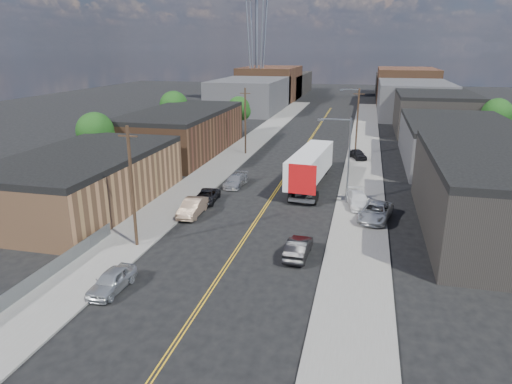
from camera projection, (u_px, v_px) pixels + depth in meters
The scene contains 34 objects.
ground at pixel (311, 139), 82.10m from camera, with size 260.00×260.00×0.00m, color black.
centerline at pixel (298, 157), 68.19m from camera, with size 0.32×120.00×0.01m, color gold.
sidewalk_left at pixel (237, 153), 70.29m from camera, with size 5.00×140.00×0.15m, color slate.
sidewalk_right at pixel (363, 160), 66.05m from camera, with size 5.00×140.00×0.15m, color slate.
warehouse_tan at pixel (85, 180), 46.35m from camera, with size 12.00×22.00×5.60m.
warehouse_brown at pixel (182, 131), 70.29m from camera, with size 12.00×26.00×6.60m.
industrial_right_a at pixel (511, 195), 39.05m from camera, with size 14.00×22.00×7.10m.
industrial_right_b at pixel (457, 143), 63.29m from camera, with size 14.00×24.00×6.10m.
industrial_right_c at pixel (434, 112), 87.15m from camera, with size 14.00×22.00×7.60m.
skyline_left_a at pixel (251, 95), 117.78m from camera, with size 16.00×30.00×8.00m, color #363639.
skyline_right_a at pixel (413, 99), 108.85m from camera, with size 16.00×30.00×8.00m, color #363639.
skyline_left_b at pixel (270, 84), 140.64m from camera, with size 16.00×26.00×10.00m, color #4F321F.
skyline_right_b at pixel (406, 86), 131.72m from camera, with size 16.00×26.00×10.00m, color #4F321F.
skyline_left_c at pixel (282, 84), 159.63m from camera, with size 16.00×40.00×7.00m, color black.
skyline_right_c at pixel (401, 86), 150.70m from camera, with size 16.00×40.00×7.00m, color black.
streetlight_near at pixel (345, 154), 46.36m from camera, with size 3.39×0.25×9.00m.
streetlight_far at pixel (356, 110), 78.79m from camera, with size 3.39×0.25×9.00m.
utility_pole_left_near at pixel (132, 187), 36.04m from camera, with size 1.60×0.26×10.00m.
utility_pole_left_far at pixel (245, 121), 68.47m from camera, with size 1.60×0.26×10.00m.
utility_pole_right at pixel (357, 122), 67.59m from camera, with size 1.60×0.26×10.00m.
chainlink_fence at pixel (50, 271), 32.11m from camera, with size 0.05×16.00×1.22m.
tree_left_near at pixel (96, 134), 58.07m from camera, with size 4.85×4.76×7.91m.
tree_left_mid at pixel (174, 107), 81.15m from camera, with size 5.10×5.04×8.37m.
tree_left_far at pixel (239, 109), 85.68m from camera, with size 4.35×4.20×6.97m.
tree_right_far at pixel (497, 115), 73.82m from camera, with size 4.85×4.76×7.91m.
semi_truck at pixel (312, 164), 54.05m from camera, with size 4.09×17.08×4.42m.
car_left_a at pixel (112, 281), 30.56m from camera, with size 1.73×4.30×1.46m, color silver.
car_left_b at pixel (193, 207), 44.36m from camera, with size 1.71×4.91×1.62m, color #8E735D.
car_left_c at pixel (207, 196), 48.19m from camera, with size 2.13×4.61×1.28m, color black.
car_left_d at pixel (236, 181), 53.70m from camera, with size 1.93×4.74×1.38m, color #A6A7AB.
car_right_oncoming at pixel (298, 248), 35.53m from camera, with size 1.61×4.63×1.52m, color black.
car_right_lot_a at pixel (376, 212), 42.78m from camera, with size 2.62×5.68×1.58m, color #BABDC0.
car_right_lot_b at pixel (358, 200), 46.41m from camera, with size 2.02×4.97×1.44m, color silver.
car_right_lot_c at pixel (358, 154), 66.33m from camera, with size 1.62×4.03×1.37m, color black.
Camera 1 is at (9.41, -21.22, 15.65)m, focal length 32.00 mm.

